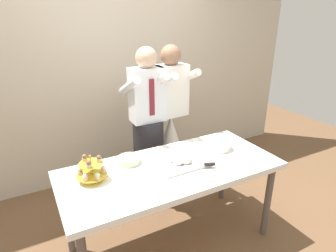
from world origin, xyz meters
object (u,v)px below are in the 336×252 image
(round_cake, at_px, (129,161))
(person_bride, at_px, (171,143))
(plate_stack, at_px, (219,145))
(cupcake_stand, at_px, (92,171))
(person_groom, at_px, (148,136))
(dessert_table, at_px, (171,175))
(main_cake_tray, at_px, (181,159))

(round_cake, relative_size, person_bride, 0.14)
(plate_stack, relative_size, round_cake, 0.89)
(round_cake, xyz_separation_m, person_bride, (0.70, 0.55, -0.22))
(cupcake_stand, xyz_separation_m, person_groom, (0.74, 0.62, -0.11))
(person_groom, bearing_deg, dessert_table, -99.58)
(plate_stack, bearing_deg, dessert_table, -171.27)
(round_cake, distance_m, person_groom, 0.66)
(dessert_table, height_order, plate_stack, plate_stack)
(plate_stack, bearing_deg, round_cake, 171.46)
(main_cake_tray, relative_size, person_groom, 0.26)
(person_groom, bearing_deg, main_cake_tray, -92.20)
(main_cake_tray, xyz_separation_m, round_cake, (-0.38, 0.20, -0.01))
(dessert_table, distance_m, main_cake_tray, 0.15)
(main_cake_tray, bearing_deg, dessert_table, -173.73)
(main_cake_tray, xyz_separation_m, plate_stack, (0.46, 0.07, -0.00))
(plate_stack, bearing_deg, person_groom, 123.70)
(person_groom, distance_m, person_bride, 0.33)
(main_cake_tray, bearing_deg, person_groom, 87.80)
(round_cake, height_order, person_groom, person_groom)
(plate_stack, height_order, person_groom, person_groom)
(plate_stack, height_order, round_cake, plate_stack)
(main_cake_tray, height_order, round_cake, main_cake_tray)
(cupcake_stand, distance_m, round_cake, 0.35)
(dessert_table, bearing_deg, person_bride, 61.87)
(cupcake_stand, xyz_separation_m, person_bride, (1.03, 0.65, -0.27))
(dessert_table, bearing_deg, cupcake_stand, 170.07)
(round_cake, xyz_separation_m, person_groom, (0.41, 0.52, -0.06))
(main_cake_tray, distance_m, plate_stack, 0.46)
(cupcake_stand, distance_m, person_groom, 0.97)
(plate_stack, xyz_separation_m, round_cake, (-0.84, 0.13, -0.01))
(cupcake_stand, bearing_deg, plate_stack, -1.17)
(cupcake_stand, bearing_deg, dessert_table, -9.93)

